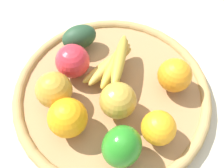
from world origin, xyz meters
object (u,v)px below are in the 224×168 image
(avocado, at_px, (79,37))
(orange_0, at_px, (158,128))
(banana_bunch, at_px, (113,63))
(orange_1, at_px, (175,75))
(bell_pepper, at_px, (122,146))
(orange_2, at_px, (68,118))
(apple_2, at_px, (54,90))
(apple_0, at_px, (118,101))
(apple_1, at_px, (73,61))

(avocado, bearing_deg, orange_0, -97.27)
(banana_bunch, distance_m, orange_1, 0.14)
(bell_pepper, height_order, orange_0, bell_pepper)
(orange_2, xyz_separation_m, orange_1, (0.24, -0.08, -0.00))
(orange_2, xyz_separation_m, banana_bunch, (0.17, 0.04, -0.01))
(orange_0, bearing_deg, apple_2, 115.96)
(orange_2, height_order, orange_0, orange_2)
(apple_0, relative_size, apple_2, 0.99)
(apple_1, height_order, orange_1, apple_1)
(apple_1, height_order, bell_pepper, bell_pepper)
(orange_2, distance_m, avocado, 0.23)
(orange_2, bearing_deg, bell_pepper, -72.14)
(orange_0, xyz_separation_m, apple_2, (-0.10, 0.21, 0.00))
(avocado, bearing_deg, bell_pepper, -113.36)
(banana_bunch, xyz_separation_m, avocado, (-0.01, 0.12, -0.00))
(orange_2, bearing_deg, apple_2, 75.81)
(apple_1, height_order, banana_bunch, apple_1)
(orange_2, distance_m, apple_2, 0.07)
(bell_pepper, height_order, banana_bunch, bell_pepper)
(banana_bunch, height_order, orange_0, orange_0)
(apple_2, bearing_deg, banana_bunch, -10.77)
(orange_0, bearing_deg, apple_1, 95.77)
(apple_0, height_order, orange_2, orange_2)
(banana_bunch, relative_size, apple_2, 1.98)
(orange_2, relative_size, avocado, 0.93)
(orange_1, relative_size, apple_2, 0.97)
(avocado, distance_m, orange_1, 0.25)
(bell_pepper, height_order, orange_1, bell_pepper)
(orange_2, height_order, orange_1, orange_2)
(apple_2, bearing_deg, apple_0, -53.27)
(orange_2, relative_size, banana_bunch, 0.52)
(banana_bunch, relative_size, orange_0, 2.24)
(orange_0, bearing_deg, banana_bunch, 76.07)
(apple_1, relative_size, apple_2, 1.00)
(apple_1, distance_m, orange_1, 0.23)
(orange_2, relative_size, orange_1, 1.06)
(apple_0, bearing_deg, orange_0, -79.22)
(apple_1, bearing_deg, orange_2, -131.81)
(orange_1, height_order, orange_0, orange_1)
(banana_bunch, distance_m, orange_0, 0.19)
(apple_2, bearing_deg, avocado, 32.70)
(banana_bunch, height_order, apple_2, apple_2)
(avocado, relative_size, apple_2, 1.11)
(bell_pepper, distance_m, apple_2, 0.19)
(bell_pepper, distance_m, avocado, 0.31)
(apple_1, height_order, orange_2, orange_2)
(apple_1, bearing_deg, orange_1, -52.14)
(banana_bunch, distance_m, apple_2, 0.15)
(bell_pepper, distance_m, banana_bunch, 0.21)
(orange_2, relative_size, apple_2, 1.02)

